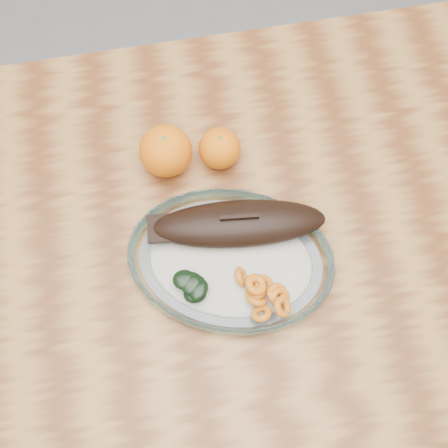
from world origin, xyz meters
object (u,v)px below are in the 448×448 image
object	(u,v)px
plated_meal	(231,257)
orange_left	(166,151)
dining_table	(180,260)
orange_right	(220,148)

from	to	relation	value
plated_meal	orange_left	world-z (taller)	orange_left
dining_table	orange_left	world-z (taller)	orange_left
dining_table	plated_meal	world-z (taller)	plated_meal
dining_table	orange_right	world-z (taller)	orange_right
orange_left	orange_right	xyz separation A→B (m)	(0.09, -0.01, -0.01)
dining_table	orange_right	xyz separation A→B (m)	(0.10, 0.14, 0.13)
dining_table	plated_meal	xyz separation A→B (m)	(0.08, -0.05, 0.12)
dining_table	orange_left	bearing A→B (deg)	86.80
plated_meal	dining_table	bearing A→B (deg)	167.79
plated_meal	orange_right	distance (m)	0.19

